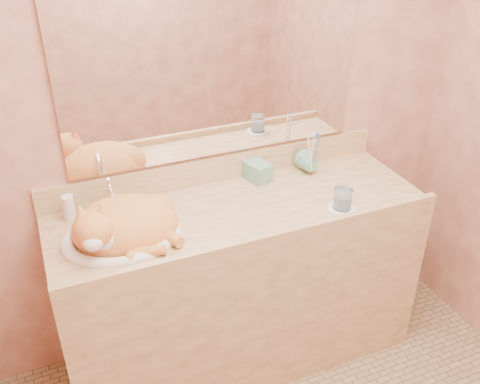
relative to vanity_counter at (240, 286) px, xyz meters
name	(u,v)px	position (x,y,z in m)	size (l,w,h in m)	color
wall_back	(215,97)	(0.00, 0.28, 0.82)	(2.40, 0.02, 2.50)	#995845
vanity_counter	(240,286)	(0.00, 0.00, 0.00)	(1.60, 0.55, 0.85)	#997044
mirror	(215,65)	(0.00, 0.26, 0.97)	(1.30, 0.02, 0.80)	white
sink_basin	(120,222)	(-0.50, -0.02, 0.50)	(0.45, 0.38, 0.14)	white
faucet	(111,199)	(-0.50, 0.15, 0.50)	(0.04, 0.11, 0.16)	white
cat	(122,224)	(-0.50, -0.03, 0.49)	(0.42, 0.34, 0.23)	orange
soap_dispenser	(267,166)	(0.19, 0.14, 0.52)	(0.09, 0.09, 0.19)	#68A68E
toothbrush_cup	(312,167)	(0.42, 0.13, 0.47)	(0.10, 0.10, 0.09)	#68A68E
toothbrushes	(313,150)	(0.42, 0.13, 0.56)	(0.04, 0.04, 0.23)	white
saucer	(342,209)	(0.39, -0.18, 0.43)	(0.12, 0.12, 0.01)	white
water_glass	(343,199)	(0.39, -0.18, 0.48)	(0.08, 0.08, 0.09)	white
lotion_bottle	(69,208)	(-0.67, 0.18, 0.48)	(0.05, 0.05, 0.11)	white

